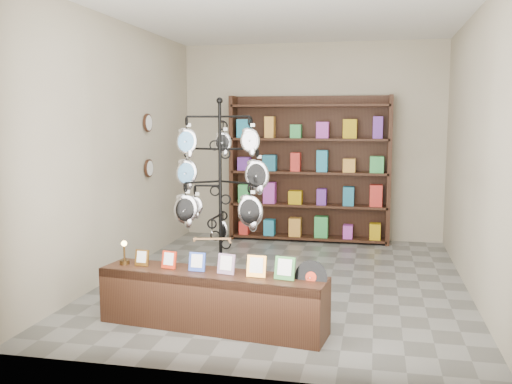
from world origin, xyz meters
TOP-DOWN VIEW (x-y plane):
  - ground at (0.00, 0.00)m, footprint 5.00×5.00m
  - room_envelope at (0.00, 0.00)m, footprint 5.00×5.00m
  - display_tree at (-0.61, -0.56)m, footprint 1.06×0.98m
  - front_shelf at (-0.40, -1.60)m, footprint 2.09×0.69m
  - back_shelving at (0.00, 2.30)m, footprint 2.42×0.36m
  - wall_clocks at (-1.97, 0.80)m, footprint 0.03×0.24m

SIDE VIEW (x-z plane):
  - ground at x=0.00m, z-range 0.00..0.00m
  - front_shelf at x=-0.40m, z-range -0.11..0.62m
  - back_shelving at x=0.00m, z-range -0.07..2.13m
  - display_tree at x=-0.61m, z-range 0.16..2.23m
  - wall_clocks at x=-1.97m, z-range 1.08..1.92m
  - room_envelope at x=0.00m, z-range -0.65..4.35m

